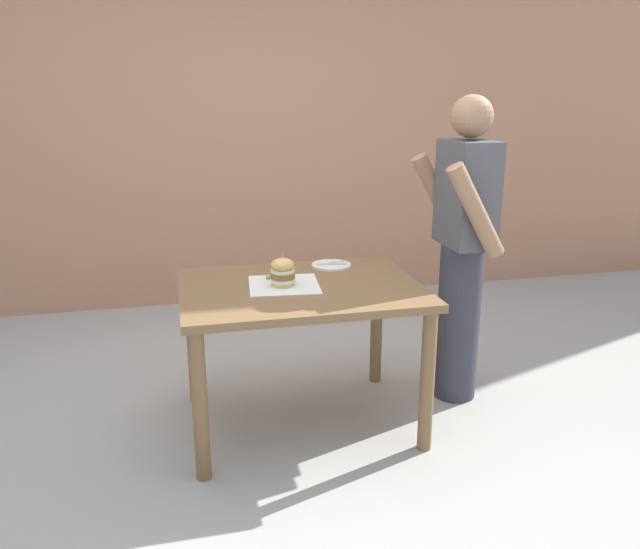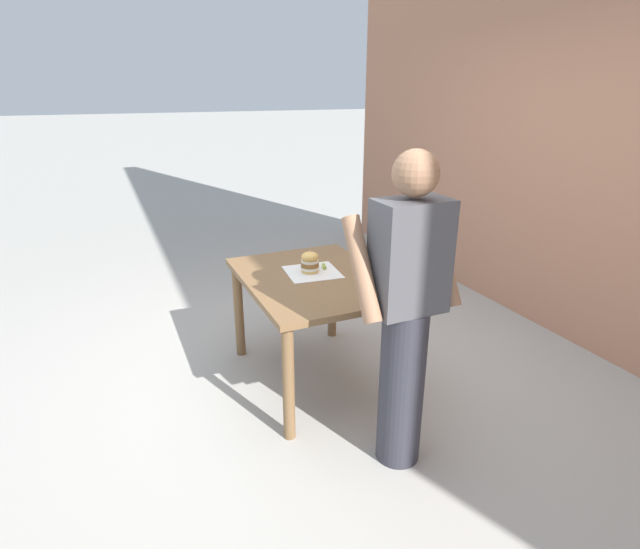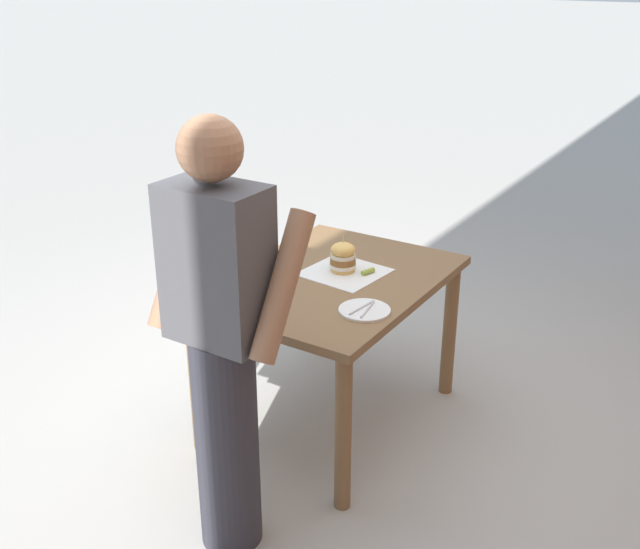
% 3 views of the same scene
% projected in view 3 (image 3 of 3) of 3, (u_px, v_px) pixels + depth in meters
% --- Properties ---
extents(ground_plane, '(80.00, 80.00, 0.00)m').
position_uv_depth(ground_plane, '(331.00, 417.00, 3.78)').
color(ground_plane, '#ADAAA3').
extents(patio_table, '(0.90, 1.20, 0.77)m').
position_uv_depth(patio_table, '(331.00, 300.00, 3.52)').
color(patio_table, brown).
rests_on(patio_table, ground).
extents(serving_paper, '(0.38, 0.38, 0.00)m').
position_uv_depth(serving_paper, '(345.00, 272.00, 3.53)').
color(serving_paper, white).
rests_on(serving_paper, patio_table).
extents(sandwich, '(0.13, 0.13, 0.18)m').
position_uv_depth(sandwich, '(343.00, 257.00, 3.52)').
color(sandwich, '#E5B25B').
rests_on(sandwich, serving_paper).
extents(pickle_spear, '(0.04, 0.08, 0.02)m').
position_uv_depth(pickle_spear, '(368.00, 271.00, 3.50)').
color(pickle_spear, '#8EA83D').
rests_on(pickle_spear, serving_paper).
extents(side_plate_with_forks, '(0.22, 0.22, 0.02)m').
position_uv_depth(side_plate_with_forks, '(365.00, 310.00, 3.14)').
color(side_plate_with_forks, white).
rests_on(side_plate_with_forks, patio_table).
extents(diner_across_table, '(0.55, 0.35, 1.69)m').
position_uv_depth(diner_across_table, '(222.00, 340.00, 2.66)').
color(diner_across_table, '#33333D').
rests_on(diner_across_table, ground).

